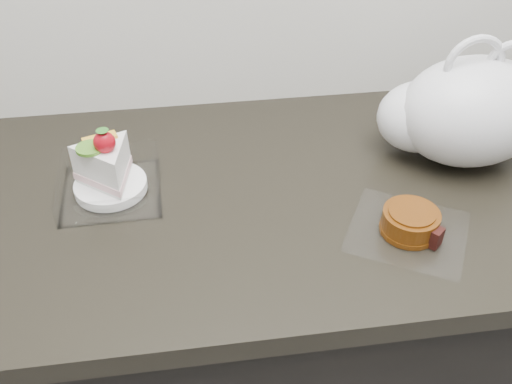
{
  "coord_description": "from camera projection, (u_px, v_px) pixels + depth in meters",
  "views": [
    {
      "loc": [
        -0.22,
        0.91,
        1.53
      ],
      "look_at": [
        -0.12,
        1.63,
        0.94
      ],
      "focal_mm": 40.0,
      "sensor_mm": 36.0,
      "label": 1
    }
  ],
  "objects": [
    {
      "name": "counter",
      "position": [
        305.0,
        338.0,
        1.3
      ],
      "size": [
        2.04,
        0.64,
        0.9
      ],
      "color": "black",
      "rests_on": "ground"
    },
    {
      "name": "mooncake_wrap",
      "position": [
        411.0,
        224.0,
        0.91
      ],
      "size": [
        0.24,
        0.24,
        0.04
      ],
      "rotation": [
        0.0,
        0.0,
        -0.34
      ],
      "color": "white",
      "rests_on": "counter"
    },
    {
      "name": "plastic_bag",
      "position": [
        461.0,
        112.0,
        1.02
      ],
      "size": [
        0.32,
        0.24,
        0.24
      ],
      "rotation": [
        0.0,
        0.0,
        -0.14
      ],
      "color": "white",
      "rests_on": "counter"
    },
    {
      "name": "cake_tray",
      "position": [
        109.0,
        176.0,
        0.98
      ],
      "size": [
        0.17,
        0.17,
        0.13
      ],
      "rotation": [
        0.0,
        0.0,
        0.03
      ],
      "color": "white",
      "rests_on": "counter"
    }
  ]
}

